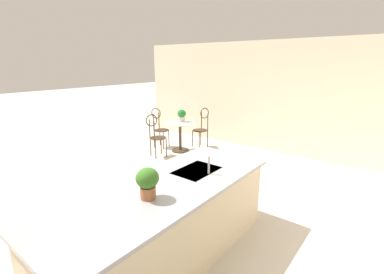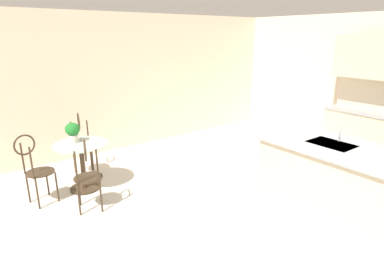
% 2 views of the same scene
% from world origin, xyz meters
% --- Properties ---
extents(ground_plane, '(40.00, 40.00, 0.00)m').
position_xyz_m(ground_plane, '(0.00, 0.00, 0.00)').
color(ground_plane, beige).
extents(wall_left_window, '(0.12, 7.80, 2.70)m').
position_xyz_m(wall_left_window, '(-4.26, 0.00, 1.35)').
color(wall_left_window, beige).
rests_on(wall_left_window, ground).
extents(kitchen_island, '(2.80, 1.06, 0.92)m').
position_xyz_m(kitchen_island, '(0.30, 0.85, 0.46)').
color(kitchen_island, beige).
rests_on(kitchen_island, ground).
extents(bistro_table, '(0.80, 0.80, 0.74)m').
position_xyz_m(bistro_table, '(-2.79, -1.61, 0.45)').
color(bistro_table, '#3D2D1E').
rests_on(bistro_table, ground).
extents(chair_near_window, '(0.45, 0.51, 1.04)m').
position_xyz_m(chair_near_window, '(-2.72, -2.27, 0.57)').
color(chair_near_window, '#3D2D1E').
rests_on(chair_near_window, ground).
extents(chair_by_island, '(0.52, 0.48, 1.04)m').
position_xyz_m(chair_by_island, '(-2.10, -1.77, 0.57)').
color(chair_by_island, '#3D2D1E').
rests_on(chair_by_island, ground).
extents(chair_toward_desk, '(0.52, 0.46, 1.04)m').
position_xyz_m(chair_toward_desk, '(-3.42, -1.40, 0.57)').
color(chair_toward_desk, '#3D2D1E').
rests_on(chair_toward_desk, ground).
extents(sink_faucet, '(0.02, 0.02, 0.22)m').
position_xyz_m(sink_faucet, '(-0.25, 1.03, 1.03)').
color(sink_faucet, '#B2B5BA').
rests_on(sink_faucet, kitchen_island).
extents(potted_plant_on_table, '(0.21, 0.21, 0.30)m').
position_xyz_m(potted_plant_on_table, '(-2.92, -1.66, 0.91)').
color(potted_plant_on_table, beige).
rests_on(potted_plant_on_table, bistro_table).
extents(potted_plant_counter_near, '(0.22, 0.22, 0.31)m').
position_xyz_m(potted_plant_counter_near, '(0.60, 0.91, 1.10)').
color(potted_plant_counter_near, '#9E603D').
rests_on(potted_plant_counter_near, kitchen_island).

